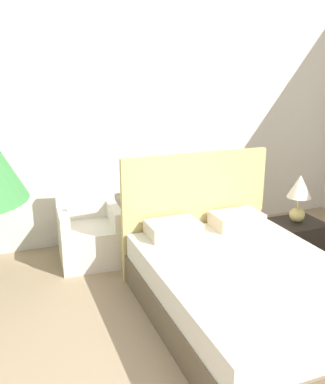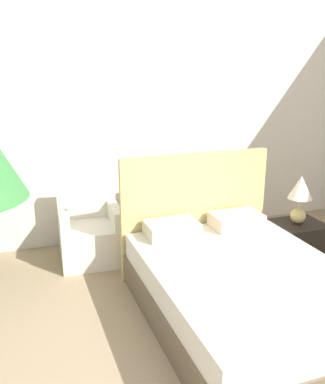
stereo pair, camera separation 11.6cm
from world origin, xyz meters
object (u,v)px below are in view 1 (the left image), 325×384
object	(u,v)px
bed	(244,286)
armchair_near_window_left	(90,237)
nightstand	(296,243)
armchair_near_window_right	(172,226)
table_lamp	(299,192)

from	to	relation	value
bed	armchair_near_window_left	xyz separation A→B (m)	(-0.99, 1.55, -0.01)
bed	armchair_near_window_left	size ratio (longest dim) A/B	2.46
bed	nightstand	bearing A→B (deg)	32.78
bed	armchair_near_window_right	bearing A→B (deg)	90.79
armchair_near_window_right	nightstand	size ratio (longest dim) A/B	1.67
nightstand	table_lamp	size ratio (longest dim) A/B	1.01
armchair_near_window_left	armchair_near_window_right	distance (m)	0.97
bed	armchair_near_window_right	xyz separation A→B (m)	(-0.02, 1.55, -0.01)
bed	table_lamp	xyz separation A→B (m)	(1.06, 0.70, 0.52)
armchair_near_window_right	nightstand	world-z (taller)	armchair_near_window_right
armchair_near_window_right	armchair_near_window_left	bearing A→B (deg)	175.70
armchair_near_window_right	table_lamp	bearing A→B (deg)	-42.55
bed	armchair_near_window_left	world-z (taller)	bed
armchair_near_window_right	table_lamp	distance (m)	1.48
armchair_near_window_right	table_lamp	xyz separation A→B (m)	(1.08, -0.85, 0.53)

